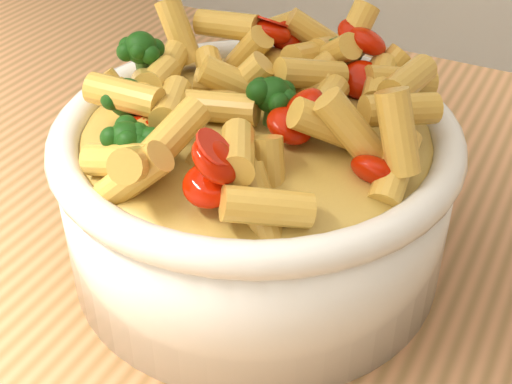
% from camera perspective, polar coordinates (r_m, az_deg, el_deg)
% --- Properties ---
extents(serving_bowl, '(0.25, 0.25, 0.11)m').
position_cam_1_polar(serving_bowl, '(0.45, 0.00, 0.14)').
color(serving_bowl, white).
rests_on(serving_bowl, table).
extents(pasta_salad, '(0.19, 0.19, 0.04)m').
position_cam_1_polar(pasta_salad, '(0.41, 0.00, 7.53)').
color(pasta_salad, '#F1C34C').
rests_on(pasta_salad, serving_bowl).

